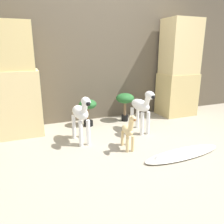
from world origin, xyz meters
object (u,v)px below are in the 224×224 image
Objects in this scene: potted_palm_front at (88,107)px; potted_palm_back at (125,100)px; zebra_left at (81,114)px; giraffe_figurine at (128,131)px; zebra_right at (142,107)px; surfboard at (182,154)px.

potted_palm_back is at bearing 1.18° from potted_palm_front.
giraffe_figurine is (0.48, -0.42, -0.15)m from zebra_left.
zebra_right is at bearing -90.54° from potted_palm_back.
potted_palm_front is at bearing -178.82° from potted_palm_back.
giraffe_figurine is 0.70m from surfboard.
potted_palm_front is 0.41× the size of surfboard.
zebra_left is (-0.92, -0.05, 0.00)m from zebra_right.
zebra_left reaches higher than giraffe_figurine.
potted_palm_back reaches higher than giraffe_figurine.
potted_palm_front is 1.64m from surfboard.
zebra_left is 1.35× the size of potted_palm_back.
potted_palm_back is 1.49m from surfboard.
zebra_left is at bearing 141.33° from surfboard.
zebra_left is at bearing -145.77° from potted_palm_back.
potted_palm_front is (-0.66, 0.57, -0.08)m from zebra_right.
zebra_left is 1.50× the size of potted_palm_front.
giraffe_figurine is (-0.44, -0.46, -0.15)m from zebra_right.
surfboard is (0.09, -0.86, -0.38)m from zebra_right.
zebra_right is 0.66m from giraffe_figurine.
giraffe_figurine reaches higher than surfboard.
potted_palm_front is 0.90× the size of potted_palm_back.
zebra_right and zebra_left have the same top height.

